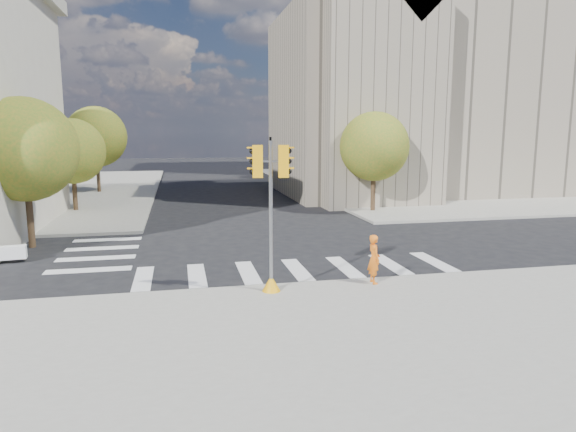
# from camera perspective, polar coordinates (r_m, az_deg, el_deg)

# --- Properties ---
(ground) EXTENTS (160.00, 160.00, 0.00)m
(ground) POSITION_cam_1_polar(r_m,az_deg,el_deg) (20.62, 0.04, -4.53)
(ground) COLOR black
(ground) RESTS_ON ground
(sidewalk_near) EXTENTS (30.00, 14.00, 0.15)m
(sidewalk_near) POSITION_cam_1_polar(r_m,az_deg,el_deg) (10.73, 13.17, -17.96)
(sidewalk_near) COLOR gray
(sidewalk_near) RESTS_ON ground
(sidewalk_far_right) EXTENTS (28.00, 40.00, 0.15)m
(sidewalk_far_right) POSITION_cam_1_polar(r_m,az_deg,el_deg) (51.84, 15.82, 3.62)
(sidewalk_far_right) COLOR gray
(sidewalk_far_right) RESTS_ON ground
(civic_building) EXTENTS (26.00, 16.00, 19.39)m
(civic_building) POSITION_cam_1_polar(r_m,az_deg,el_deg) (43.53, 15.31, 12.09)
(civic_building) COLOR gray
(civic_building) RESTS_ON ground
(office_tower) EXTENTS (20.00, 18.00, 30.00)m
(office_tower) POSITION_cam_1_polar(r_m,az_deg,el_deg) (67.67, 11.36, 17.74)
(office_tower) COLOR #9EA0A3
(office_tower) RESTS_ON ground
(tree_lw_near) EXTENTS (4.40, 4.40, 6.41)m
(tree_lw_near) POSITION_cam_1_polar(r_m,az_deg,el_deg) (24.40, -27.23, 6.58)
(tree_lw_near) COLOR #382616
(tree_lw_near) RESTS_ON ground
(tree_lw_mid) EXTENTS (4.00, 4.00, 5.77)m
(tree_lw_mid) POSITION_cam_1_polar(r_m,az_deg,el_deg) (34.17, -22.88, 6.64)
(tree_lw_mid) COLOR #382616
(tree_lw_mid) RESTS_ON ground
(tree_lw_far) EXTENTS (4.80, 4.80, 6.95)m
(tree_lw_far) POSITION_cam_1_polar(r_m,az_deg,el_deg) (44.02, -20.56, 8.24)
(tree_lw_far) COLOR #382616
(tree_lw_far) RESTS_ON ground
(tree_re_near) EXTENTS (4.20, 4.20, 6.16)m
(tree_re_near) POSITION_cam_1_polar(r_m,az_deg,el_deg) (31.82, 9.57, 7.62)
(tree_re_near) COLOR #382616
(tree_re_near) RESTS_ON ground
(tree_re_mid) EXTENTS (4.60, 4.60, 6.66)m
(tree_re_mid) POSITION_cam_1_polar(r_m,az_deg,el_deg) (43.19, 3.65, 8.56)
(tree_re_mid) COLOR #382616
(tree_re_mid) RESTS_ON ground
(tree_re_far) EXTENTS (4.00, 4.00, 5.88)m
(tree_re_far) POSITION_cam_1_polar(r_m,az_deg,el_deg) (54.85, 0.21, 8.24)
(tree_re_far) COLOR #382616
(tree_re_far) RESTS_ON ground
(lamp_near) EXTENTS (0.35, 0.18, 8.11)m
(lamp_near) POSITION_cam_1_polar(r_m,az_deg,el_deg) (35.73, 7.96, 8.68)
(lamp_near) COLOR black
(lamp_near) RESTS_ON sidewalk_far_right
(lamp_far) EXTENTS (0.35, 0.18, 8.11)m
(lamp_far) POSITION_cam_1_polar(r_m,az_deg,el_deg) (49.12, 2.30, 8.93)
(lamp_far) COLOR black
(lamp_far) RESTS_ON sidewalk_far_right
(traffic_signal) EXTENTS (1.08, 0.56, 4.65)m
(traffic_signal) POSITION_cam_1_polar(r_m,az_deg,el_deg) (15.33, -1.91, -1.27)
(traffic_signal) COLOR #EA9F0C
(traffic_signal) RESTS_ON sidewalk_near
(photographer) EXTENTS (0.38, 0.58, 1.58)m
(photographer) POSITION_cam_1_polar(r_m,az_deg,el_deg) (16.63, 9.53, -4.73)
(photographer) COLOR orange
(photographer) RESTS_ON sidewalk_near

